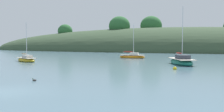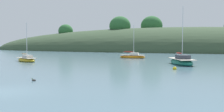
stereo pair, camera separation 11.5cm
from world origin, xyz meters
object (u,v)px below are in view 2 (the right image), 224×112
at_px(sailboat_red_portside, 26,59).
at_px(mooring_buoy_outer, 175,68).
at_px(sailboat_black_sloop, 181,62).
at_px(sailboat_orange_cutter, 133,56).
at_px(duck_lead, 34,80).

relative_size(sailboat_red_portside, mooring_buoy_outer, 12.03).
bearing_deg(sailboat_red_portside, sailboat_black_sloop, 6.88).
xyz_separation_m(sailboat_orange_cutter, mooring_buoy_outer, (9.81, -18.17, -0.22)).
bearing_deg(sailboat_orange_cutter, mooring_buoy_outer, -61.64).
xyz_separation_m(sailboat_black_sloop, sailboat_orange_cutter, (-10.10, 11.34, -0.08)).
bearing_deg(mooring_buoy_outer, sailboat_black_sloop, 87.57).
distance_m(sailboat_black_sloop, sailboat_orange_cutter, 15.18).
relative_size(sailboat_orange_cutter, duck_lead, 16.24).
distance_m(sailboat_red_portside, duck_lead, 21.34).
height_order(sailboat_black_sloop, duck_lead, sailboat_black_sloop).
relative_size(sailboat_black_sloop, mooring_buoy_outer, 15.44).
height_order(sailboat_black_sloop, sailboat_red_portside, sailboat_black_sloop).
bearing_deg(sailboat_orange_cutter, duck_lead, -90.25).
relative_size(sailboat_black_sloop, duck_lead, 19.65).
relative_size(sailboat_black_sloop, sailboat_orange_cutter, 1.21).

